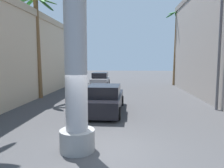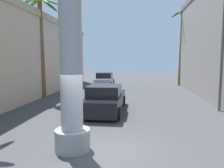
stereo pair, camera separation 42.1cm
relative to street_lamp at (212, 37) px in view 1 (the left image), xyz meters
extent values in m
plane|color=#424244|center=(-5.63, 3.62, -4.29)|extent=(89.19, 89.19, 0.00)
cylinder|color=#9E9EA3|center=(-6.44, -6.41, -0.15)|extent=(0.71, 0.71, 8.28)
cylinder|color=gray|center=(-6.44, -6.41, -3.94)|extent=(1.14, 1.14, 0.70)
cylinder|color=#59595E|center=(0.47, 0.00, -0.79)|extent=(0.16, 0.16, 7.00)
cylinder|color=black|center=(-6.99, 0.88, -3.97)|extent=(0.23, 0.64, 0.64)
cylinder|color=black|center=(-5.20, 0.85, -3.97)|extent=(0.23, 0.64, 0.64)
cylinder|color=black|center=(-7.05, -2.59, -3.97)|extent=(0.23, 0.64, 0.64)
cylinder|color=black|center=(-5.26, -2.63, -3.97)|extent=(0.23, 0.64, 0.64)
cube|color=black|center=(-6.13, -0.87, -3.73)|extent=(1.97, 4.99, 0.80)
cube|color=black|center=(-6.13, -1.25, -3.03)|extent=(1.77, 2.11, 0.60)
cylinder|color=black|center=(-8.81, 12.81, -3.97)|extent=(0.23, 0.64, 0.64)
cylinder|color=black|center=(-7.12, 12.85, -3.97)|extent=(0.23, 0.64, 0.64)
cylinder|color=black|center=(-8.74, 9.69, -3.97)|extent=(0.23, 0.64, 0.64)
cylinder|color=black|center=(-7.05, 9.72, -3.97)|extent=(0.23, 0.64, 0.64)
cube|color=#99999E|center=(-7.93, 11.27, -3.73)|extent=(1.87, 4.50, 0.80)
cube|color=black|center=(-7.93, 11.27, -3.03)|extent=(1.69, 2.49, 0.60)
cylinder|color=brown|center=(-11.69, 3.27, -0.55)|extent=(0.48, 0.35, 7.49)
ellipsoid|color=#2D622D|center=(-10.87, 3.18, 3.03)|extent=(1.62, 0.41, 0.65)
ellipsoid|color=#255D2D|center=(-11.24, 3.90, 2.97)|extent=(1.15, 1.49, 0.85)
ellipsoid|color=#296C2D|center=(-12.04, 3.96, 3.07)|extent=(1.00, 1.64, 0.54)
ellipsoid|color=#22762D|center=(-12.43, 3.60, 2.99)|extent=(1.55, 1.06, 0.79)
ellipsoid|color=#2A672D|center=(-12.43, 2.81, 2.98)|extent=(1.54, 1.05, 0.82)
cylinder|color=brown|center=(0.76, 13.07, -0.10)|extent=(0.59, 0.59, 8.38)
ellipsoid|color=#29702D|center=(1.31, 13.29, 3.91)|extent=(1.28, 0.58, 0.67)
ellipsoid|color=#27652D|center=(0.86, 13.79, 3.98)|extent=(0.73, 1.35, 0.45)
ellipsoid|color=#22652D|center=(0.15, 13.56, 3.93)|extent=(1.22, 1.05, 0.61)
ellipsoid|color=#2E782D|center=(0.15, 12.76, 3.97)|extent=(1.24, 1.08, 0.48)
ellipsoid|color=#2B672D|center=(0.87, 12.54, 3.88)|extent=(0.71, 1.25, 0.75)
camera|label=1|loc=(-4.81, -13.18, -1.34)|focal=35.00mm
camera|label=2|loc=(-4.39, -13.14, -1.34)|focal=35.00mm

